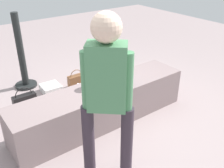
{
  "coord_description": "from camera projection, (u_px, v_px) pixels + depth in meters",
  "views": [
    {
      "loc": [
        -1.62,
        -2.4,
        2.07
      ],
      "look_at": [
        -0.12,
        -0.39,
        0.76
      ],
      "focal_mm": 41.51,
      "sensor_mm": 36.0,
      "label": 1
    }
  ],
  "objects": [
    {
      "name": "cake_box_white",
      "position": [
        51.0,
        88.0,
        4.23
      ],
      "size": [
        0.31,
        0.32,
        0.12
      ],
      "primitive_type": "cube",
      "rotation": [
        0.0,
        0.0,
        -0.05
      ],
      "color": "white",
      "rests_on": "ground_plane"
    },
    {
      "name": "handbag_brown_canvas",
      "position": [
        76.0,
        80.0,
        4.36
      ],
      "size": [
        0.28,
        0.11,
        0.31
      ],
      "color": "brown",
      "rests_on": "ground_plane"
    },
    {
      "name": "adult_standing",
      "position": [
        107.0,
        88.0,
        2.25
      ],
      "size": [
        0.4,
        0.38,
        1.66
      ],
      "color": "#352A35",
      "rests_on": "ground_plane"
    },
    {
      "name": "water_bottle_near_gift",
      "position": [
        78.0,
        90.0,
        4.09
      ],
      "size": [
        0.07,
        0.07,
        0.22
      ],
      "color": "silver",
      "rests_on": "ground_plane"
    },
    {
      "name": "railing_post",
      "position": [
        22.0,
        60.0,
        4.2
      ],
      "size": [
        0.36,
        0.36,
        1.24
      ],
      "color": "black",
      "rests_on": "ground_plane"
    },
    {
      "name": "child_seated",
      "position": [
        116.0,
        68.0,
        3.3
      ],
      "size": [
        0.29,
        0.34,
        0.48
      ],
      "color": "#16204D",
      "rests_on": "concrete_ledge"
    },
    {
      "name": "ground_plane",
      "position": [
        102.0,
        121.0,
        3.52
      ],
      "size": [
        12.0,
        12.0,
        0.0
      ],
      "primitive_type": "plane",
      "color": "#A08C8D"
    },
    {
      "name": "gift_bag",
      "position": [
        104.0,
        76.0,
        4.45
      ],
      "size": [
        0.24,
        0.08,
        0.32
      ],
      "color": "#59C6B2",
      "rests_on": "ground_plane"
    },
    {
      "name": "cake_plate",
      "position": [
        95.0,
        87.0,
        3.25
      ],
      "size": [
        0.22,
        0.22,
        0.07
      ],
      "color": "#4CA5D8",
      "rests_on": "concrete_ledge"
    },
    {
      "name": "concrete_ledge",
      "position": [
        102.0,
        105.0,
        3.4
      ],
      "size": [
        2.42,
        0.53,
        0.51
      ],
      "primitive_type": "cube",
      "color": "gray",
      "rests_on": "ground_plane"
    },
    {
      "name": "handbag_black_leather",
      "position": [
        25.0,
        101.0,
        3.76
      ],
      "size": [
        0.33,
        0.11,
        0.34
      ],
      "color": "black",
      "rests_on": "ground_plane"
    }
  ]
}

